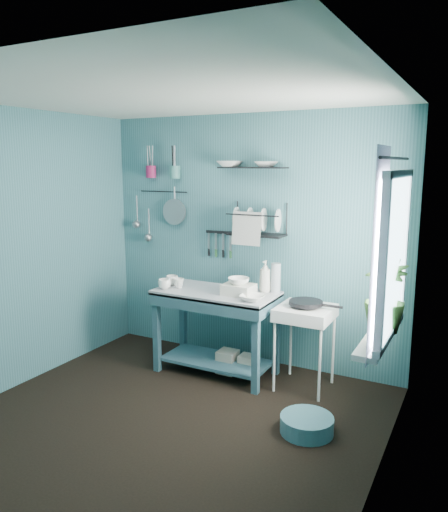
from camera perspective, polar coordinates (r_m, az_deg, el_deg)
The scene contains 35 objects.
floor at distance 4.20m, azimuth -6.36°, elevation -18.21°, with size 3.20×3.20×0.00m, color black.
ceiling at distance 3.72m, azimuth -7.18°, elevation 17.94°, with size 3.20×3.20×0.00m, color silver.
wall_back at distance 5.05m, azimuth 2.95°, elevation 1.80°, with size 3.20×3.20×0.00m, color #386B73.
wall_left at distance 4.84m, azimuth -22.53°, elevation 0.63°, with size 3.00×3.00×0.00m, color #386B73.
wall_right at distance 3.16m, azimuth 17.94°, elevation -4.01°, with size 3.00×3.00×0.00m, color #386B73.
work_counter at distance 4.88m, azimuth -0.91°, elevation -8.70°, with size 1.16×0.58×0.82m, color #2F5663.
mug_left at distance 4.86m, azimuth -6.81°, elevation -3.20°, with size 0.12×0.12×0.10m, color white.
mug_mid at distance 4.89m, azimuth -5.18°, elevation -3.12°, with size 0.10×0.10×0.09m, color white.
mug_right at distance 5.00m, azimuth -5.96°, elevation -2.79°, with size 0.12×0.12×0.10m, color white.
wash_tub at distance 4.62m, azimuth 1.68°, elevation -3.85°, with size 0.28×0.22×0.10m, color silver.
tub_bowl at distance 4.60m, azimuth 1.69°, elevation -2.87°, with size 0.20×0.20×0.06m, color white.
soap_bottle at distance 4.72m, azimuth 4.72°, elevation -2.32°, with size 0.12×0.12×0.30m, color silver.
water_bottle at distance 4.70m, azimuth 5.94°, elevation -2.51°, with size 0.09×0.09×0.28m, color #AAB6BD.
counter_bowl at distance 4.42m, azimuth 3.26°, elevation -4.81°, with size 0.22×0.22×0.05m, color white.
hotplate_stand at distance 4.63m, azimuth 9.17°, elevation -10.27°, with size 0.48×0.48×0.76m, color white.
frying_pan at distance 4.50m, azimuth 9.33°, elevation -5.29°, with size 0.30×0.30×0.04m, color black.
knife_strip at distance 5.16m, azimuth -0.46°, elevation 2.73°, with size 0.32×0.02×0.03m, color black.
dish_rack at distance 4.85m, azimuth 3.78°, elevation 4.22°, with size 0.55×0.24×0.32m, color black.
upper_shelf at distance 4.87m, azimuth 3.24°, elevation 10.05°, with size 0.70×0.18×0.01m, color black.
shelf_bowl_left at distance 4.98m, azimuth 0.67°, elevation 11.32°, with size 0.23×0.23×0.06m, color white.
shelf_bowl_right at distance 4.81m, azimuth 4.86°, elevation 11.41°, with size 0.21×0.21×0.05m, color white.
utensil_cup_magenta at distance 5.51m, azimuth -8.35°, elevation 9.51°, with size 0.11×0.11×0.13m, color #911A4B.
utensil_cup_teal at distance 5.33m, azimuth -5.63°, elevation 9.52°, with size 0.11×0.11×0.13m, color teal.
colander at distance 5.40m, azimuth -5.70°, elevation 5.04°, with size 0.28×0.28×0.03m, color gray.
ladle_outer at distance 5.70m, azimuth -9.91°, elevation 5.29°, with size 0.01×0.01×0.30m, color gray.
ladle_inner at distance 5.62m, azimuth -8.58°, elevation 3.84°, with size 0.01×0.01×0.30m, color gray.
hook_rail at distance 5.48m, azimuth -6.93°, elevation 7.32°, with size 0.01×0.01×0.60m, color black.
window_glass at distance 3.57m, azimuth 19.12°, elevation 0.01°, with size 1.10×1.10×0.00m, color white.
windowsill at distance 3.73m, azimuth 17.27°, elevation -8.83°, with size 0.16×0.95×0.04m, color white.
curtain at distance 3.28m, azimuth 17.23°, elevation 0.11°, with size 1.35×1.35×0.00m, color silver.
curtain_rod at distance 3.52m, azimuth 19.03°, elevation 10.52°, with size 0.02×0.02×1.05m, color black.
potted_plant at distance 3.73m, azimuth 17.91°, elevation -4.34°, with size 0.29×0.29×0.52m, color #3C6F2C.
storage_tin_large at distance 4.98m, azimuth 0.41°, elevation -11.97°, with size 0.18×0.18×0.22m, color tan.
storage_tin_small at distance 4.93m, azimuth 2.69°, elevation -12.36°, with size 0.15×0.15×0.20m, color tan.
floor_basin at distance 4.04m, azimuth 9.44°, elevation -18.47°, with size 0.41×0.41×0.13m, color teal.
Camera 1 is at (2.10, -3.03, 2.02)m, focal length 35.00 mm.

